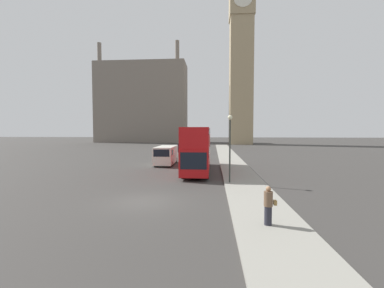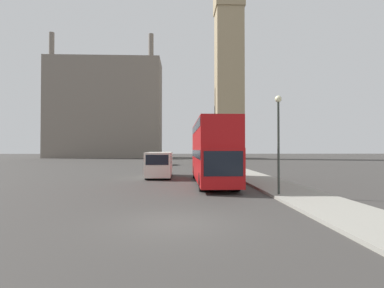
{
  "view_description": "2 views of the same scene",
  "coord_description": "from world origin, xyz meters",
  "px_view_note": "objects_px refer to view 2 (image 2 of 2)",
  "views": [
    {
      "loc": [
        4.07,
        -14.75,
        4.2
      ],
      "look_at": [
        1.96,
        11.57,
        2.84
      ],
      "focal_mm": 24.0,
      "sensor_mm": 36.0,
      "label": 1
    },
    {
      "loc": [
        0.18,
        -10.37,
        2.55
      ],
      "look_at": [
        1.32,
        19.1,
        3.05
      ],
      "focal_mm": 28.0,
      "sensor_mm": 36.0,
      "label": 2
    }
  ],
  "objects_px": {
    "white_van": "(160,164)",
    "street_lamp": "(278,128)",
    "clock_tower": "(229,48)",
    "red_double_decker_bus": "(212,150)",
    "parked_sedan": "(166,161)"
  },
  "relations": [
    {
      "from": "clock_tower",
      "to": "parked_sedan",
      "type": "height_order",
      "value": "clock_tower"
    },
    {
      "from": "red_double_decker_bus",
      "to": "street_lamp",
      "type": "xyz_separation_m",
      "value": [
        2.89,
        -6.17,
        1.15
      ]
    },
    {
      "from": "white_van",
      "to": "clock_tower",
      "type": "bearing_deg",
      "value": 73.88
    },
    {
      "from": "street_lamp",
      "to": "parked_sedan",
      "type": "xyz_separation_m",
      "value": [
        -7.59,
        31.97,
        -2.96
      ]
    },
    {
      "from": "street_lamp",
      "to": "clock_tower",
      "type": "bearing_deg",
      "value": 83.16
    },
    {
      "from": "white_van",
      "to": "parked_sedan",
      "type": "height_order",
      "value": "white_van"
    },
    {
      "from": "clock_tower",
      "to": "red_double_decker_bus",
      "type": "height_order",
      "value": "clock_tower"
    },
    {
      "from": "white_van",
      "to": "street_lamp",
      "type": "bearing_deg",
      "value": -57.48
    },
    {
      "from": "clock_tower",
      "to": "white_van",
      "type": "bearing_deg",
      "value": -106.12
    },
    {
      "from": "red_double_decker_bus",
      "to": "white_van",
      "type": "bearing_deg",
      "value": 130.22
    },
    {
      "from": "white_van",
      "to": "parked_sedan",
      "type": "relative_size",
      "value": 1.26
    },
    {
      "from": "clock_tower",
      "to": "white_van",
      "type": "relative_size",
      "value": 9.55
    },
    {
      "from": "white_van",
      "to": "street_lamp",
      "type": "relative_size",
      "value": 1.11
    },
    {
      "from": "clock_tower",
      "to": "white_van",
      "type": "distance_m",
      "value": 59.0
    },
    {
      "from": "white_van",
      "to": "street_lamp",
      "type": "height_order",
      "value": "street_lamp"
    }
  ]
}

